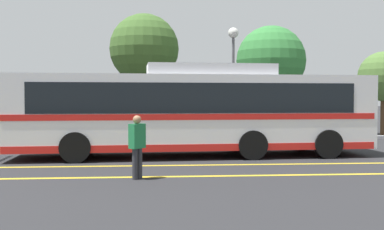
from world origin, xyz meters
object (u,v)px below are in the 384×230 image
(pedestrian_0, at_px, (137,143))
(tree_0, at_px, (271,61))
(tree_1, at_px, (384,77))
(transit_bus, at_px, (193,110))
(street_lamp, at_px, (233,54))
(parked_car_3, at_px, (304,127))
(tree_2, at_px, (144,49))
(parked_car_2, at_px, (186,127))
(parked_car_1, at_px, (77,129))

(pedestrian_0, bearing_deg, tree_0, 15.03)
(pedestrian_0, relative_size, tree_0, 0.26)
(pedestrian_0, relative_size, tree_1, 0.34)
(tree_1, bearing_deg, transit_bus, -143.43)
(street_lamp, xyz_separation_m, tree_1, (8.83, 1.30, -1.07))
(parked_car_3, relative_size, street_lamp, 0.74)
(tree_1, bearing_deg, tree_0, 165.59)
(parked_car_3, xyz_separation_m, pedestrian_0, (-7.39, -9.03, 0.19))
(street_lamp, relative_size, tree_0, 0.91)
(pedestrian_0, distance_m, tree_0, 16.63)
(tree_1, xyz_separation_m, tree_2, (-13.54, 1.93, 1.67))
(transit_bus, height_order, street_lamp, street_lamp)
(tree_0, bearing_deg, parked_car_2, -134.33)
(transit_bus, xyz_separation_m, pedestrian_0, (-1.77, -4.49, -0.73))
(transit_bus, bearing_deg, parked_car_3, -53.98)
(transit_bus, distance_m, parked_car_3, 7.29)
(street_lamp, bearing_deg, tree_2, 145.56)
(pedestrian_0, bearing_deg, parked_car_2, 29.88)
(parked_car_1, bearing_deg, street_lamp, 105.21)
(street_lamp, height_order, tree_1, street_lamp)
(tree_0, xyz_separation_m, tree_2, (-7.44, 0.36, 0.67))
(parked_car_3, distance_m, pedestrian_0, 11.67)
(parked_car_2, distance_m, pedestrian_0, 9.30)
(transit_bus, bearing_deg, tree_0, -31.14)
(tree_2, bearing_deg, tree_1, -8.11)
(transit_bus, bearing_deg, tree_2, 7.96)
(transit_bus, relative_size, street_lamp, 2.27)
(parked_car_2, distance_m, tree_0, 8.47)
(tree_1, bearing_deg, pedestrian_0, -135.57)
(transit_bus, xyz_separation_m, tree_1, (11.53, 8.55, 1.66))
(tree_0, distance_m, tree_2, 7.48)
(street_lamp, distance_m, tree_2, 5.75)
(parked_car_3, relative_size, tree_2, 0.61)
(parked_car_2, height_order, tree_1, tree_1)
(parked_car_2, relative_size, street_lamp, 0.77)
(tree_1, bearing_deg, tree_2, 171.89)
(transit_bus, height_order, tree_0, tree_0)
(tree_0, height_order, tree_2, tree_2)
(parked_car_3, height_order, tree_2, tree_2)
(parked_car_1, height_order, street_lamp, street_lamp)
(parked_car_2, xyz_separation_m, tree_2, (-2.08, 5.86, 4.24))
(pedestrian_0, bearing_deg, tree_2, 42.20)
(pedestrian_0, bearing_deg, tree_1, -4.30)
(parked_car_1, height_order, pedestrian_0, pedestrian_0)
(parked_car_3, height_order, tree_1, tree_1)
(parked_car_2, distance_m, tree_1, 12.39)
(parked_car_2, height_order, parked_car_3, parked_car_2)
(street_lamp, bearing_deg, pedestrian_0, -110.86)
(transit_bus, height_order, parked_car_3, transit_bus)
(parked_car_2, relative_size, tree_1, 0.94)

